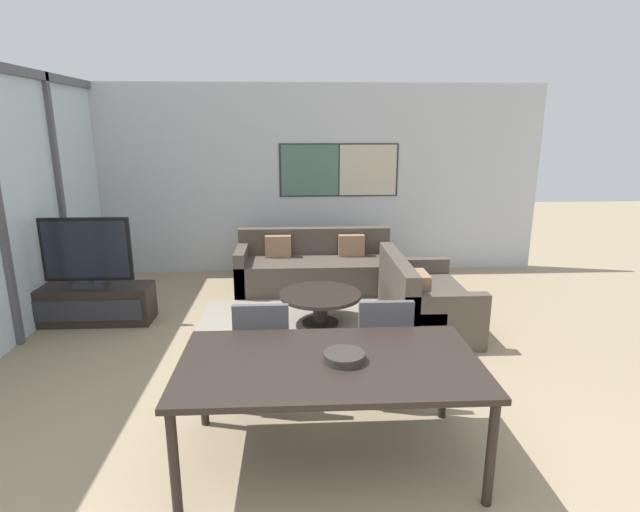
% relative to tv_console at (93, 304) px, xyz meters
% --- Properties ---
extents(wall_back, '(7.14, 0.09, 2.80)m').
position_rel_tv_console_xyz_m(wall_back, '(2.51, 2.04, 1.19)').
color(wall_back, silver).
rests_on(wall_back, ground_plane).
extents(area_rug, '(2.80, 1.70, 0.01)m').
position_rel_tv_console_xyz_m(area_rug, '(2.60, -0.20, -0.21)').
color(area_rug, gray).
rests_on(area_rug, ground_plane).
extents(tv_console, '(1.33, 0.44, 0.43)m').
position_rel_tv_console_xyz_m(tv_console, '(0.00, 0.00, 0.00)').
color(tv_console, black).
rests_on(tv_console, ground_plane).
extents(television, '(0.98, 0.20, 0.79)m').
position_rel_tv_console_xyz_m(television, '(-0.00, 0.00, 0.60)').
color(television, '#2D2D33').
rests_on(television, tv_console).
extents(sofa_main, '(2.15, 0.86, 0.79)m').
position_rel_tv_console_xyz_m(sofa_main, '(2.60, 1.16, 0.05)').
color(sofa_main, '#51473D').
rests_on(sofa_main, ground_plane).
extents(sofa_side, '(0.86, 1.49, 0.79)m').
position_rel_tv_console_xyz_m(sofa_side, '(3.73, -0.29, 0.05)').
color(sofa_side, '#51473D').
rests_on(sofa_side, ground_plane).
extents(coffee_table, '(0.92, 0.92, 0.37)m').
position_rel_tv_console_xyz_m(coffee_table, '(2.60, -0.20, 0.06)').
color(coffee_table, black).
rests_on(coffee_table, ground_plane).
extents(dining_table, '(1.94, 1.05, 0.73)m').
position_rel_tv_console_xyz_m(dining_table, '(2.53, -2.59, 0.46)').
color(dining_table, black).
rests_on(dining_table, ground_plane).
extents(dining_chair_left, '(0.46, 0.46, 0.90)m').
position_rel_tv_console_xyz_m(dining_chair_left, '(2.05, -1.86, 0.29)').
color(dining_chair_left, '#4C4C51').
rests_on(dining_chair_left, ground_plane).
extents(dining_chair_centre, '(0.46, 0.46, 0.90)m').
position_rel_tv_console_xyz_m(dining_chair_centre, '(3.01, -1.84, 0.29)').
color(dining_chair_centre, '#4C4C51').
rests_on(dining_chair_centre, ground_plane).
extents(fruit_bowl, '(0.27, 0.27, 0.06)m').
position_rel_tv_console_xyz_m(fruit_bowl, '(2.63, -2.60, 0.55)').
color(fruit_bowl, '#332D28').
rests_on(fruit_bowl, dining_table).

